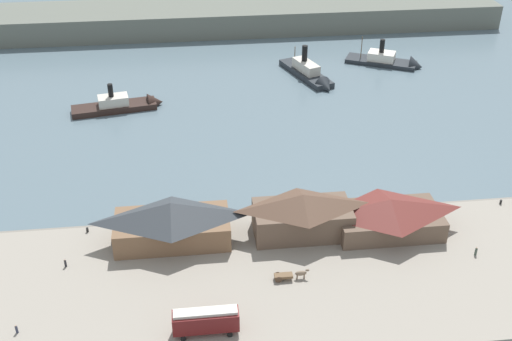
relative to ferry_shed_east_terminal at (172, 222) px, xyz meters
The scene contains 18 objects.
ground_plane 25.04m from the ferry_shed_east_terminal, 23.46° to the left, with size 320.00×320.00×0.00m, color slate.
quay_promenade 26.01m from the ferry_shed_east_terminal, 28.65° to the right, with size 110.00×36.00×1.20m, color gray.
seawall_edge 23.76m from the ferry_shed_east_terminal, 15.30° to the left, with size 110.00×0.80×1.00m, color slate.
ferry_shed_east_terminal is the anchor object (origin of this frame).
ferry_shed_central_terminal 23.78m from the ferry_shed_east_terminal, ahead, with size 18.14×9.25×8.40m.
ferry_shed_customs_shed 39.84m from the ferry_shed_east_terminal, ahead, with size 19.62×11.11×6.85m.
street_tram 24.21m from the ferry_shed_east_terminal, 78.23° to the right, with size 10.01×2.84×4.51m.
horse_cart 23.73m from the ferry_shed_east_terminal, 33.83° to the right, with size 5.95×1.37×1.87m.
pedestrian_near_cart 19.60m from the ferry_shed_east_terminal, 163.69° to the right, with size 0.39×0.39×1.59m.
pedestrian_standing_center 54.39m from the ferry_shed_east_terminal, 11.19° to the right, with size 0.43×0.43×1.73m.
pedestrian_near_west_shed 31.45m from the ferry_shed_east_terminal, 139.34° to the right, with size 0.39×0.39×1.57m.
mooring_post_center_west 65.03m from the ferry_shed_east_terminal, ahead, with size 0.44×0.44×0.90m, color black.
mooring_post_center_east 16.88m from the ferry_shed_east_terminal, 164.94° to the left, with size 0.44×0.44×0.90m, color black.
mooring_post_west 53.51m from the ferry_shed_east_terminal, ahead, with size 0.44×0.44×0.90m, color black.
ferry_approaching_west 82.48m from the ferry_shed_east_terminal, 61.46° to the left, with size 13.30×24.54×10.66m.
ferry_departing_north 60.35m from the ferry_shed_east_terminal, 101.77° to the left, with size 24.04×9.25×9.15m.
ferry_mid_harbor 103.78m from the ferry_shed_east_terminal, 50.61° to the left, with size 23.16×15.62×10.21m.
far_headland 121.83m from the ferry_shed_east_terminal, 79.39° to the left, with size 180.00×24.00×8.00m, color #60665B.
Camera 1 is at (-17.91, -102.82, 72.57)m, focal length 44.30 mm.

